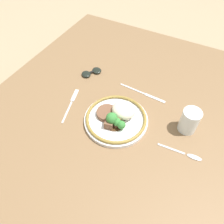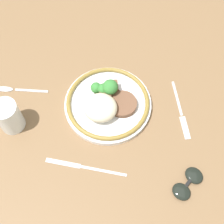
{
  "view_description": "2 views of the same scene",
  "coord_description": "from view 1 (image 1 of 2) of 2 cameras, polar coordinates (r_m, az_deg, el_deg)",
  "views": [
    {
      "loc": [
        0.2,
        -0.52,
        0.73
      ],
      "look_at": [
        -0.06,
        -0.04,
        0.07
      ],
      "focal_mm": 35.0,
      "sensor_mm": 36.0,
      "label": 1
    },
    {
      "loc": [
        -0.1,
        0.36,
        0.83
      ],
      "look_at": [
        -0.04,
        -0.03,
        0.07
      ],
      "focal_mm": 50.0,
      "sensor_mm": 36.0,
      "label": 2
    }
  ],
  "objects": [
    {
      "name": "spoon",
      "position": [
        0.82,
        19.32,
        -10.57
      ],
      "size": [
        0.16,
        0.02,
        0.01
      ],
      "rotation": [
        0.0,
        0.0,
        0.07
      ],
      "color": "silver",
      "rests_on": "dining_table"
    },
    {
      "name": "plate",
      "position": [
        0.84,
        1.28,
        -1.4
      ],
      "size": [
        0.25,
        0.25,
        0.07
      ],
      "color": "white",
      "rests_on": "dining_table"
    },
    {
      "name": "juice_glass",
      "position": [
        0.84,
        19.5,
        -2.34
      ],
      "size": [
        0.07,
        0.07,
        0.1
      ],
      "color": "yellow",
      "rests_on": "dining_table"
    },
    {
      "name": "knife",
      "position": [
        0.96,
        8.32,
        4.79
      ],
      "size": [
        0.22,
        0.02,
        0.0
      ],
      "rotation": [
        0.0,
        0.0,
        -0.05
      ],
      "color": "silver",
      "rests_on": "dining_table"
    },
    {
      "name": "dining_table",
      "position": [
        0.9,
        4.33,
        -1.32
      ],
      "size": [
        1.17,
        1.24,
        0.05
      ],
      "color": "brown",
      "rests_on": "ground"
    },
    {
      "name": "fork",
      "position": [
        0.93,
        -10.49,
        2.58
      ],
      "size": [
        0.06,
        0.18,
        0.0
      ],
      "rotation": [
        0.0,
        0.0,
        1.85
      ],
      "color": "silver",
      "rests_on": "dining_table"
    },
    {
      "name": "ground_plane",
      "position": [
        0.92,
        4.24,
        -2.23
      ],
      "size": [
        8.0,
        8.0,
        0.0
      ],
      "primitive_type": "plane",
      "color": "#998466"
    },
    {
      "name": "sunglasses",
      "position": [
        1.05,
        -5.38,
        10.29
      ],
      "size": [
        0.09,
        0.11,
        0.01
      ],
      "rotation": [
        0.0,
        0.0,
        -0.58
      ],
      "color": "black",
      "rests_on": "dining_table"
    }
  ]
}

